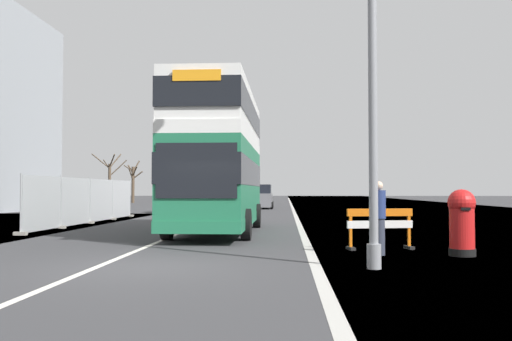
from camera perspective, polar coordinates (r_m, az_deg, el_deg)
name	(u,v)px	position (r m, az deg, el deg)	size (l,w,h in m)	color
ground	(179,269)	(11.74, -7.92, -10.00)	(140.00, 280.00, 0.10)	#38383A
double_decker_bus	(219,159)	(20.69, -3.83, 1.24)	(2.86, 10.27, 5.20)	#1E6B47
lamppost_foreground	(373,61)	(11.69, 11.93, 10.99)	(0.29, 0.70, 8.89)	gray
red_pillar_postbox	(462,219)	(14.24, 20.47, -4.74)	(0.65, 0.65, 1.60)	black
roadworks_barrier	(380,224)	(15.16, 12.66, -5.38)	(1.82, 0.77, 1.09)	orange
construction_site_fence	(90,201)	(27.33, -16.80, -3.08)	(0.44, 13.80, 2.18)	#A8AAAD
car_oncoming_near	(182,198)	(38.41, -7.68, -2.82)	(1.93, 4.05, 2.22)	black
car_receding_mid	(261,197)	(47.11, 0.57, -2.79)	(1.98, 4.53, 2.05)	slate
bare_tree_far_verge_near	(110,178)	(58.47, -14.83, -0.79)	(3.52, 2.94, 5.39)	#4C3D2D
bare_tree_far_verge_mid	(133,181)	(69.73, -12.56, -1.03)	(2.27, 2.63, 5.25)	#4C3D2D
bare_tree_far_verge_far	(180,184)	(74.64, -7.84, -1.42)	(3.06, 2.65, 4.95)	#4C3D2D
pedestrian_at_kerb	(379,218)	(13.81, 12.55, -4.79)	(0.34, 0.34, 1.80)	#2D3342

